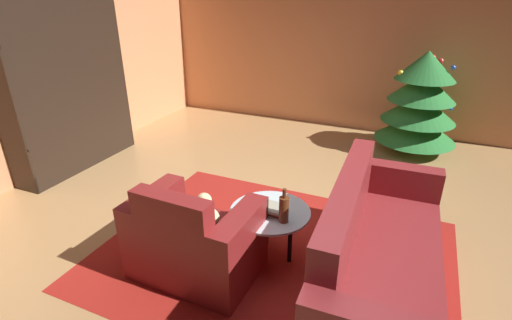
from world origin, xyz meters
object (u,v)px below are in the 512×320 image
at_px(couch_red, 376,258).
at_px(decorated_tree, 420,103).
at_px(coffee_table, 270,216).
at_px(bottle_on_table, 284,209).
at_px(armchair_red, 194,241).
at_px(bookshelf_unit, 74,84).
at_px(book_stack_on_table, 271,208).

bearing_deg(couch_red, decorated_tree, 87.62).
relative_size(coffee_table, decorated_tree, 0.48).
bearing_deg(bottle_on_table, coffee_table, 146.38).
relative_size(armchair_red, decorated_tree, 0.71).
distance_m(couch_red, decorated_tree, 3.08).
height_order(armchair_red, coffee_table, armchair_red).
xyz_separation_m(bookshelf_unit, coffee_table, (2.94, -0.87, -0.63)).
relative_size(armchair_red, book_stack_on_table, 4.20).
bearing_deg(book_stack_on_table, bookshelf_unit, 163.38).
bearing_deg(decorated_tree, armchair_red, -113.22).
bearing_deg(couch_red, bottle_on_table, -178.02).
bearing_deg(bookshelf_unit, armchair_red, -27.74).
bearing_deg(armchair_red, coffee_table, 42.81).
distance_m(coffee_table, decorated_tree, 3.15).
distance_m(armchair_red, coffee_table, 0.65).
height_order(bookshelf_unit, coffee_table, bookshelf_unit).
relative_size(couch_red, coffee_table, 3.03).
xyz_separation_m(couch_red, bottle_on_table, (-0.72, -0.02, 0.26)).
bearing_deg(bookshelf_unit, book_stack_on_table, -16.62).
relative_size(couch_red, book_stack_on_table, 8.65).
height_order(armchair_red, decorated_tree, decorated_tree).
relative_size(bookshelf_unit, couch_red, 1.06).
bearing_deg(armchair_red, couch_red, 14.99).
relative_size(coffee_table, bottle_on_table, 2.32).
bearing_deg(book_stack_on_table, armchair_red, -138.84).
xyz_separation_m(couch_red, decorated_tree, (0.13, 3.06, 0.39)).
height_order(armchair_red, bottle_on_table, armchair_red).
height_order(bookshelf_unit, bottle_on_table, bookshelf_unit).
height_order(book_stack_on_table, bottle_on_table, bottle_on_table).
height_order(bookshelf_unit, armchair_red, bookshelf_unit).
distance_m(bookshelf_unit, coffee_table, 3.13).
relative_size(bookshelf_unit, coffee_table, 3.23).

